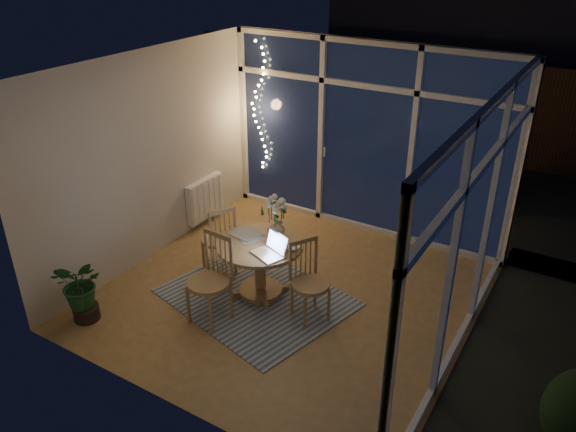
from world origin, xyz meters
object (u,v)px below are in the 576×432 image
object	(u,v)px
laptop	(268,245)
potted_plant	(82,290)
chair_left	(218,238)
dining_table	(260,269)
chair_right	(311,283)
flower_vase	(276,228)
chair_front	(208,281)

from	to	relation	value
laptop	potted_plant	xyz separation A→B (m)	(-1.58, -1.21, -0.42)
chair_left	dining_table	bearing A→B (deg)	106.11
chair_left	potted_plant	world-z (taller)	chair_left
chair_left	chair_right	world-z (taller)	chair_left
chair_left	potted_plant	size ratio (longest dim) A/B	1.23
potted_plant	chair_left	bearing A→B (deg)	67.11
chair_right	laptop	xyz separation A→B (m)	(-0.50, -0.06, 0.34)
chair_right	laptop	bearing A→B (deg)	128.00
chair_right	chair_left	bearing A→B (deg)	111.03
chair_right	potted_plant	bearing A→B (deg)	152.73
chair_left	flower_vase	bearing A→B (deg)	123.81
chair_front	potted_plant	world-z (taller)	chair_front
flower_vase	potted_plant	world-z (taller)	flower_vase
chair_right	chair_front	world-z (taller)	chair_front
chair_left	chair_front	bearing A→B (deg)	59.78
chair_right	flower_vase	world-z (taller)	chair_right
flower_vase	potted_plant	distance (m)	2.19
laptop	chair_left	bearing A→B (deg)	-177.08
chair_right	laptop	world-z (taller)	same
laptop	dining_table	bearing A→B (deg)	164.10
dining_table	chair_front	distance (m)	0.75
chair_right	flower_vase	bearing A→B (deg)	93.22
chair_left	flower_vase	size ratio (longest dim) A/B	4.45
flower_vase	potted_plant	bearing A→B (deg)	-131.68
chair_front	chair_left	bearing A→B (deg)	126.38
chair_left	chair_front	size ratio (longest dim) A/B	0.91
dining_table	chair_right	world-z (taller)	chair_right
dining_table	chair_right	distance (m)	0.74
dining_table	flower_vase	bearing A→B (deg)	71.29
potted_plant	chair_right	bearing A→B (deg)	31.42
chair_left	chair_front	distance (m)	1.00
dining_table	laptop	size ratio (longest dim) A/B	2.87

